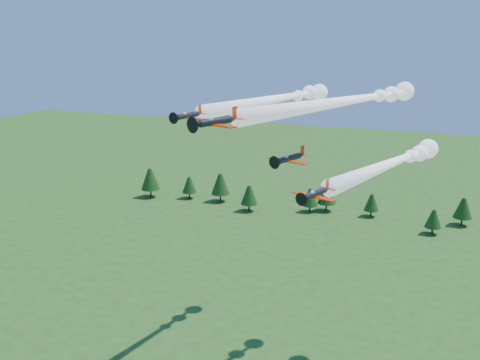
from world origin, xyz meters
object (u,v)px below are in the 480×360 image
(plane_right, at_px, (395,162))
(plane_slot, at_px, (289,158))
(plane_lead, at_px, (350,100))
(plane_left, at_px, (280,98))

(plane_right, relative_size, plane_slot, 5.15)
(plane_right, bearing_deg, plane_lead, -161.89)
(plane_slot, bearing_deg, plane_left, 131.21)
(plane_lead, relative_size, plane_left, 1.09)
(plane_right, bearing_deg, plane_slot, -123.26)
(plane_lead, bearing_deg, plane_right, 21.19)
(plane_lead, bearing_deg, plane_slot, -98.58)
(plane_left, xyz_separation_m, plane_slot, (8.42, -21.84, -6.87))
(plane_right, height_order, plane_slot, plane_slot)
(plane_lead, xyz_separation_m, plane_slot, (-7.06, -11.90, -8.19))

